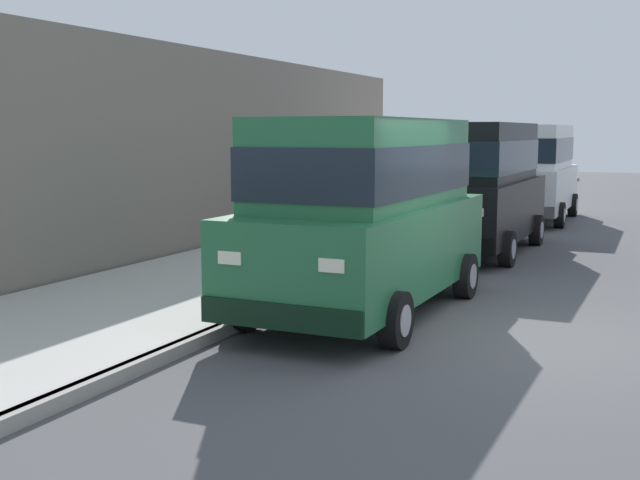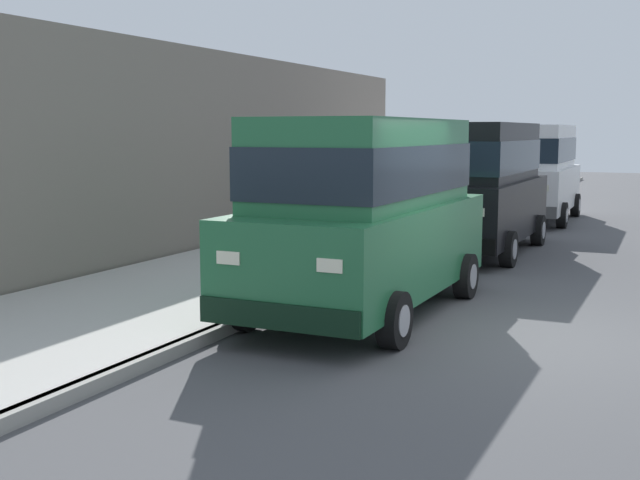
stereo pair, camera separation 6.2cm
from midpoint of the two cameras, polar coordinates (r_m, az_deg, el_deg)
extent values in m
plane|color=#4C4C4F|center=(9.65, 13.99, -6.70)|extent=(80.00, 80.00, 0.00)
cube|color=gray|center=(10.65, -3.22, -4.74)|extent=(0.16, 64.00, 0.14)
cube|color=#B7B5AD|center=(11.58, -11.16, -3.86)|extent=(3.60, 64.00, 0.14)
cube|color=#23663D|center=(10.47, 3.05, -0.51)|extent=(1.93, 4.81, 1.10)
cube|color=#23663D|center=(10.37, 3.09, 5.52)|extent=(1.70, 3.81, 1.10)
cube|color=#19232D|center=(10.37, 3.09, 5.06)|extent=(1.73, 3.85, 0.61)
cube|color=black|center=(8.44, -2.91, -5.34)|extent=(1.86, 0.21, 0.28)
cube|color=black|center=(12.72, 6.96, -0.96)|extent=(1.86, 0.21, 0.28)
cylinder|color=black|center=(8.87, 5.18, -5.64)|extent=(0.22, 0.64, 0.64)
cylinder|color=#9E9EA3|center=(8.87, 5.18, -5.64)|extent=(0.24, 0.35, 0.35)
cylinder|color=black|center=(9.65, -5.54, -4.55)|extent=(0.22, 0.64, 0.64)
cylinder|color=#9E9EA3|center=(9.65, -5.54, -4.55)|extent=(0.24, 0.35, 0.35)
cylinder|color=black|center=(11.66, 10.10, -2.51)|extent=(0.22, 0.64, 0.64)
cylinder|color=#9E9EA3|center=(11.66, 10.10, -2.51)|extent=(0.24, 0.35, 0.35)
cylinder|color=black|center=(12.27, 1.48, -1.88)|extent=(0.22, 0.64, 0.64)
cylinder|color=#9E9EA3|center=(12.27, 1.48, -1.88)|extent=(0.24, 0.35, 0.35)
cube|color=#EAEACC|center=(8.05, 0.68, -1.80)|extent=(0.28, 0.08, 0.14)
cube|color=#EAEACC|center=(8.59, -6.52, -1.24)|extent=(0.28, 0.08, 0.14)
cube|color=black|center=(16.06, 10.79, 2.23)|extent=(1.91, 4.80, 1.10)
cube|color=black|center=(15.99, 10.89, 6.16)|extent=(1.68, 3.80, 1.10)
cube|color=#19232D|center=(16.00, 10.88, 5.86)|extent=(1.72, 3.84, 0.61)
cube|color=black|center=(13.85, 8.43, -0.28)|extent=(1.86, 0.20, 0.28)
cube|color=black|center=(18.38, 12.51, 1.58)|extent=(1.86, 0.20, 0.28)
cylinder|color=black|center=(14.48, 12.98, -0.61)|extent=(0.22, 0.64, 0.64)
cylinder|color=#9E9EA3|center=(14.48, 12.98, -0.61)|extent=(0.24, 0.35, 0.35)
cylinder|color=black|center=(14.96, 5.84, -0.18)|extent=(0.22, 0.64, 0.64)
cylinder|color=#9E9EA3|center=(14.96, 5.84, -0.18)|extent=(0.24, 0.35, 0.35)
cylinder|color=black|center=(17.38, 14.96, 0.69)|extent=(0.22, 0.64, 0.64)
cylinder|color=#9E9EA3|center=(17.38, 14.96, 0.69)|extent=(0.24, 0.35, 0.35)
cylinder|color=black|center=(17.79, 8.92, 1.02)|extent=(0.22, 0.64, 0.64)
cylinder|color=#9E9EA3|center=(17.79, 8.92, 1.02)|extent=(0.24, 0.35, 0.35)
cube|color=#EAEACC|center=(13.60, 10.83, 1.96)|extent=(0.28, 0.08, 0.14)
cube|color=#EAEACC|center=(13.93, 6.11, 2.19)|extent=(0.28, 0.08, 0.14)
cube|color=white|center=(22.17, 14.59, 3.60)|extent=(2.00, 4.84, 1.10)
cube|color=white|center=(22.13, 14.69, 6.44)|extent=(1.75, 3.84, 1.10)
cube|color=#19232D|center=(22.13, 14.68, 6.22)|extent=(1.79, 3.88, 0.61)
cube|color=#505050|center=(19.89, 13.53, 2.00)|extent=(1.87, 0.24, 0.28)
cube|color=#505050|center=(24.52, 15.39, 2.98)|extent=(1.87, 0.24, 0.28)
cylinder|color=black|center=(20.62, 16.52, 1.70)|extent=(0.23, 0.64, 0.64)
cylinder|color=#9E9EA3|center=(20.62, 16.52, 1.70)|extent=(0.25, 0.36, 0.35)
cylinder|color=black|center=(20.92, 11.35, 1.95)|extent=(0.23, 0.64, 0.64)
cylinder|color=#9E9EA3|center=(20.92, 11.35, 1.95)|extent=(0.25, 0.36, 0.35)
cylinder|color=black|center=(23.57, 17.37, 2.38)|extent=(0.23, 0.64, 0.64)
cylinder|color=#9E9EA3|center=(23.57, 17.37, 2.38)|extent=(0.25, 0.36, 0.35)
cylinder|color=black|center=(23.83, 12.82, 2.59)|extent=(0.23, 0.64, 0.64)
cylinder|color=#9E9EA3|center=(23.83, 12.82, 2.59)|extent=(0.25, 0.36, 0.35)
cube|color=#EAEACC|center=(19.73, 15.25, 3.57)|extent=(0.28, 0.09, 0.14)
cube|color=#EAEACC|center=(19.92, 11.89, 3.72)|extent=(0.28, 0.09, 0.14)
ellipsoid|color=white|center=(12.63, -4.14, -1.17)|extent=(0.48, 0.31, 0.20)
cylinder|color=white|center=(12.71, -4.77, -1.98)|extent=(0.05, 0.05, 0.18)
cylinder|color=white|center=(12.80, -4.40, -1.91)|extent=(0.05, 0.05, 0.18)
cylinder|color=white|center=(12.52, -3.87, -2.12)|extent=(0.05, 0.05, 0.18)
cylinder|color=white|center=(12.61, -3.50, -2.05)|extent=(0.05, 0.05, 0.18)
sphere|color=white|center=(12.81, -5.09, -0.64)|extent=(0.17, 0.17, 0.17)
ellipsoid|color=gray|center=(12.88, -5.38, -0.69)|extent=(0.12, 0.10, 0.06)
cone|color=white|center=(12.76, -5.22, -0.29)|extent=(0.06, 0.06, 0.07)
cone|color=white|center=(12.83, -4.91, -0.24)|extent=(0.06, 0.06, 0.07)
cylinder|color=white|center=(12.45, -3.28, -1.01)|extent=(0.12, 0.06, 0.13)
cube|color=slate|center=(15.87, -9.05, 6.18)|extent=(0.50, 20.00, 3.93)
camera|label=1|loc=(0.03, -90.16, -0.02)|focal=45.24mm
camera|label=2|loc=(0.03, 89.84, 0.02)|focal=45.24mm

